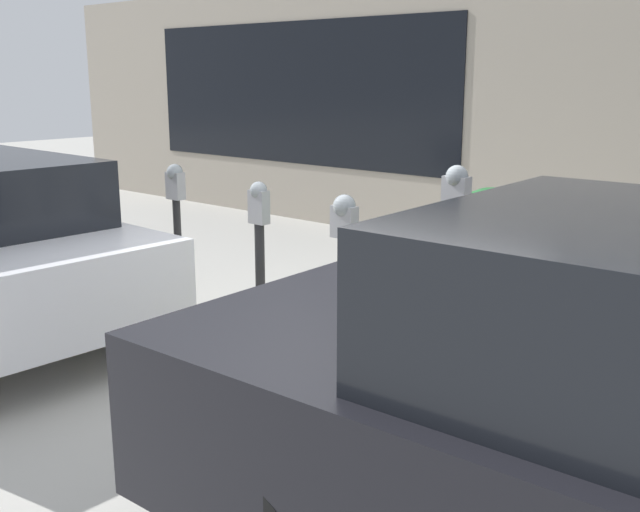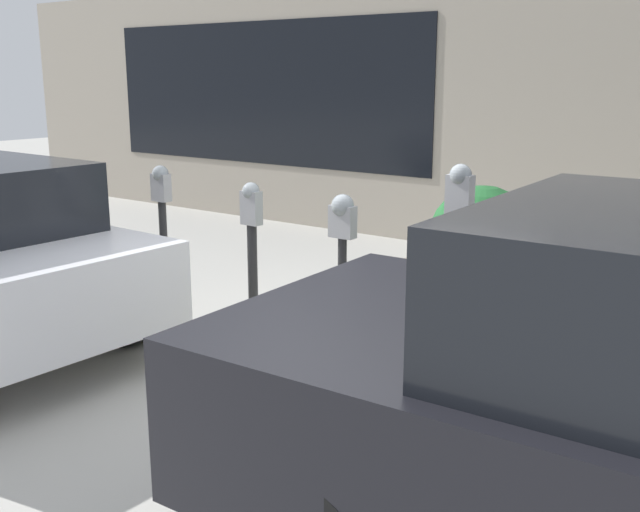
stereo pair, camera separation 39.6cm
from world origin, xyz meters
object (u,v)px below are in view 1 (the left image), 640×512
(parking_meter_middle, at_px, (344,244))
(parking_meter_farthest, at_px, (177,215))
(parking_meter_second, at_px, (453,256))
(planter_box, at_px, (490,279))
(parking_meter_nearest, at_px, (575,292))
(parking_meter_fourth, at_px, (260,241))

(parking_meter_middle, distance_m, parking_meter_farthest, 1.86)
(parking_meter_second, xyz_separation_m, parking_meter_middle, (0.91, -0.03, -0.06))
(planter_box, bearing_deg, parking_meter_nearest, 132.94)
(parking_meter_fourth, bearing_deg, parking_meter_farthest, 1.64)
(planter_box, bearing_deg, parking_meter_farthest, 28.02)
(parking_meter_second, height_order, parking_meter_farthest, parking_meter_second)
(parking_meter_second, bearing_deg, parking_meter_middle, -2.06)
(parking_meter_nearest, xyz_separation_m, parking_meter_fourth, (2.57, -0.06, -0.09))
(parking_meter_second, relative_size, parking_meter_fourth, 1.21)
(parking_meter_nearest, bearing_deg, parking_meter_farthest, -0.50)
(parking_meter_second, xyz_separation_m, planter_box, (0.40, -1.28, -0.49))
(parking_meter_nearest, bearing_deg, parking_meter_fourth, -1.32)
(parking_meter_nearest, height_order, planter_box, parking_meter_nearest)
(parking_meter_farthest, bearing_deg, planter_box, -151.98)
(parking_meter_nearest, relative_size, parking_meter_fourth, 1.02)
(parking_meter_nearest, bearing_deg, parking_meter_middle, -1.49)
(parking_meter_second, bearing_deg, parking_meter_farthest, -0.40)
(parking_meter_nearest, distance_m, parking_meter_second, 0.80)
(parking_meter_farthest, xyz_separation_m, planter_box, (-2.36, -1.26, -0.41))
(parking_meter_farthest, height_order, planter_box, parking_meter_farthest)
(parking_meter_farthest, relative_size, planter_box, 0.91)
(parking_meter_middle, xyz_separation_m, parking_meter_farthest, (1.86, 0.01, -0.02))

